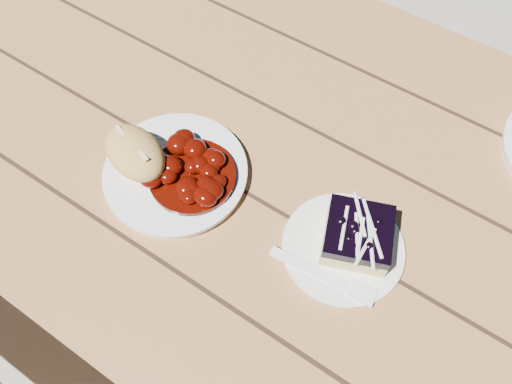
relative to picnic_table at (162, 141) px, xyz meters
The scene contains 8 objects.
ground 0.59m from the picnic_table, 90.00° to the left, with size 60.00×60.00×0.00m, color #9D978E.
picnic_table is the anchor object (origin of this frame).
main_plate 0.26m from the picnic_table, 36.68° to the right, with size 0.22×0.22×0.02m, color white.
goulash_stew 0.29m from the picnic_table, 30.84° to the right, with size 0.13×0.13×0.04m, color #470802, non-canonical shape.
bread_roll 0.27m from the picnic_table, 53.56° to the right, with size 0.11×0.08×0.06m, color #DAAA54.
dessert_plate 0.47m from the picnic_table, 10.78° to the right, with size 0.17×0.17×0.01m, color white.
blueberry_cake 0.49m from the picnic_table, ahead, with size 0.12×0.12×0.05m.
fork_dessert 0.47m from the picnic_table, 18.45° to the right, with size 0.03×0.16×0.01m, color white, non-canonical shape.
Camera 1 is at (0.48, -0.38, 1.42)m, focal length 35.00 mm.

